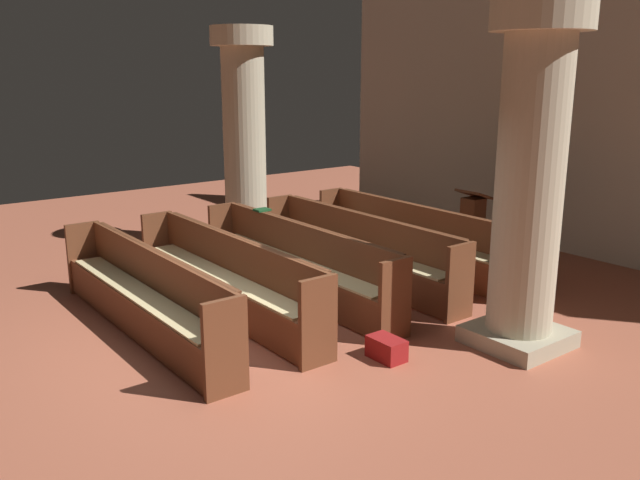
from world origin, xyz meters
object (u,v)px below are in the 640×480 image
Objects in this scene: pew_row_2 at (296,259)px; hymn_book at (262,210)px; lectern at (472,230)px; pew_row_4 at (143,291)px; pillar_aisle_side at (530,175)px; pew_row_1 at (357,247)px; pillar_far_side at (244,135)px; kneeler_box_red at (386,349)px; pew_row_0 at (411,236)px; pew_row_3 at (225,274)px.

pew_row_2 is 18.01× the size of hymn_book.
pew_row_4 is at bearing -92.22° from lectern.
pew_row_4 is 4.28m from pillar_aisle_side.
pillar_aisle_side is (2.71, 3.02, 1.33)m from pew_row_4.
hymn_book is at bearing 115.57° from pew_row_4.
pillar_aisle_side is at bearing -1.36° from pew_row_1.
pew_row_1 is 2.98m from pillar_far_side.
pillar_aisle_side is (2.71, -0.06, 1.33)m from pew_row_1.
pillar_far_side is at bearing -179.15° from pillar_aisle_side.
pew_row_2 is at bearing -93.65° from lectern.
kneeler_box_red is at bearing -112.74° from pillar_aisle_side.
pew_row_0 and pew_row_1 have the same top height.
pew_row_0 is at bearing 158.05° from pillar_aisle_side.
lectern reaches higher than pew_row_1.
pew_row_3 is at bearing 90.00° from pew_row_4.
kneeler_box_red is at bearing 16.33° from pew_row_3.
kneeler_box_red is (2.14, -2.46, -0.38)m from pew_row_0.
pew_row_2 is 1.00× the size of pew_row_3.
hymn_book reaches higher than pew_row_1.
pew_row_2 is at bearing -160.43° from pillar_aisle_side.
kneeler_box_red is (3.22, -0.59, -0.82)m from hymn_book.
pew_row_0 is at bearing 131.03° from kneeler_box_red.
pillar_far_side is at bearing 156.33° from hymn_book.
pew_row_3 is (0.00, -3.09, 0.00)m from pew_row_0.
pillar_aisle_side reaches higher than kneeler_box_red.
hymn_book is at bearing -168.43° from pillar_aisle_side.
pew_row_3 is 1.68m from hymn_book.
pew_row_3 is 1.00× the size of pew_row_4.
pillar_far_side reaches higher than pew_row_2.
pew_row_3 is 1.03m from pew_row_4.
pew_row_3 is 18.01× the size of hymn_book.
pew_row_1 is 1.00× the size of pew_row_3.
pew_row_0 is 1.14m from lectern.
pew_row_1 is (0.00, -1.03, 0.00)m from pew_row_0.
pillar_aisle_side is at bearing 19.57° from pew_row_2.
pillar_aisle_side reaches higher than hymn_book.
pew_row_3 is 3.54m from pillar_far_side.
pew_row_2 is 1.00× the size of pew_row_4.
hymn_book reaches higher than pew_row_4.
pillar_far_side is at bearing 132.15° from pew_row_4.
pew_row_4 is (0.00, -2.06, 0.00)m from pew_row_2.
pillar_aisle_side reaches higher than pew_row_3.
lectern is 4.08m from kneeler_box_red.
lectern is at bearing 118.45° from kneeler_box_red.
hymn_book is (-1.08, 2.25, 0.45)m from pew_row_4.
pew_row_1 is 2.06m from pew_row_3.
pew_row_4 is at bearing -47.85° from pillar_far_side.
lectern reaches higher than pew_row_4.
pew_row_2 is 3.11m from pillar_far_side.
pew_row_3 is 2.26m from kneeler_box_red.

